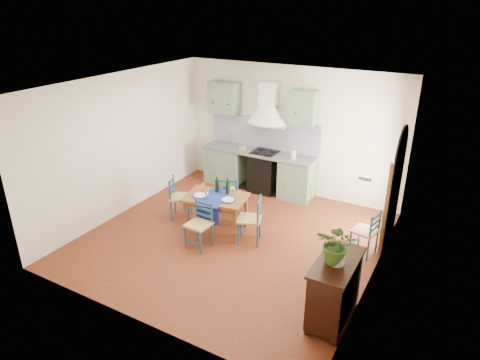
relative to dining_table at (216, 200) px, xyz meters
name	(u,v)px	position (x,y,z in m)	size (l,w,h in m)	color
floor	(232,238)	(0.42, -0.11, -0.63)	(5.00, 5.00, 0.00)	#491E0F
back_wall	(266,145)	(-0.05, 2.18, 0.42)	(5.00, 0.96, 2.80)	beige
right_wall	(384,195)	(2.91, 0.17, 0.71)	(0.26, 5.00, 2.80)	beige
left_wall	(123,145)	(-2.08, -0.11, 0.77)	(0.04, 5.00, 2.80)	beige
ceiling	(231,85)	(0.42, -0.11, 2.18)	(5.00, 5.00, 0.01)	silver
dining_table	(216,200)	(0.00, 0.00, 0.00)	(1.22, 0.96, 1.02)	brown
chair_near	(199,224)	(0.05, -0.62, -0.19)	(0.41, 0.41, 0.84)	navy
chair_far	(228,196)	(-0.04, 0.52, -0.14)	(0.57, 0.57, 0.94)	navy
chair_left	(179,197)	(-0.91, 0.09, -0.19)	(0.53, 0.53, 0.85)	navy
chair_right	(251,220)	(0.76, -0.04, -0.18)	(0.52, 0.52, 0.87)	navy
chair_spare	(366,232)	(2.65, 0.58, -0.20)	(0.45, 0.45, 0.82)	navy
sideboard	(334,288)	(2.68, -1.28, -0.12)	(0.50, 1.05, 0.94)	black
potted_plant	(337,244)	(2.67, -1.32, 0.58)	(0.49, 0.43, 0.55)	#30571B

